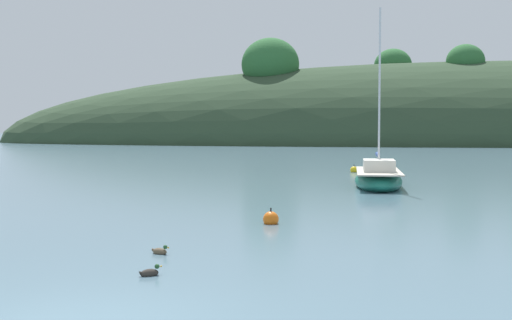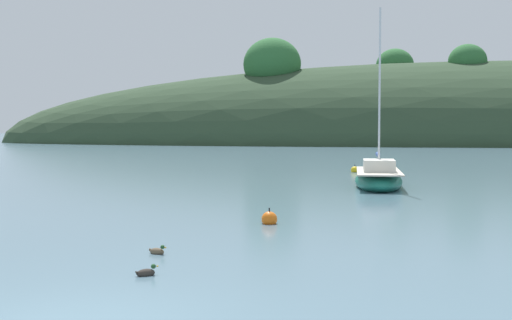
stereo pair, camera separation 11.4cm
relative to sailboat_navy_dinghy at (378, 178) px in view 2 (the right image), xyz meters
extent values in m
ellipsoid|color=#2D422B|center=(19.68, 70.81, -0.38)|extent=(150.00, 36.00, 23.99)
ellipsoid|color=#2D6633|center=(15.90, 66.28, 11.25)|extent=(5.31, 4.83, 4.83)
ellipsoid|color=#2D6633|center=(-11.57, 66.44, 11.18)|extent=(8.40, 7.63, 7.63)
ellipsoid|color=#2D6633|center=(6.32, 71.07, 11.18)|extent=(5.59, 5.08, 5.08)
ellipsoid|color=#196B56|center=(0.00, 0.04, -0.11)|extent=(2.16, 6.03, 0.96)
cube|color=beige|center=(0.00, 0.04, 0.32)|extent=(1.98, 5.54, 0.06)
cube|color=silver|center=(-0.01, -0.44, 0.59)|extent=(1.36, 1.94, 0.54)
cylinder|color=silver|center=(-0.01, -0.26, 3.86)|extent=(0.09, 0.09, 7.08)
cylinder|color=silver|center=(0.02, 1.00, 0.97)|extent=(0.12, 2.52, 0.07)
ellipsoid|color=#2D4784|center=(0.02, 1.00, 1.02)|extent=(0.25, 2.42, 0.20)
sphere|color=yellow|center=(-0.83, 9.11, -0.26)|extent=(0.44, 0.44, 0.44)
cylinder|color=black|center=(-0.83, 9.11, 0.01)|extent=(0.04, 0.04, 0.10)
sphere|color=orange|center=(-3.60, -11.34, -0.26)|extent=(0.44, 0.44, 0.44)
cylinder|color=black|center=(-3.60, -11.34, 0.01)|extent=(0.04, 0.04, 0.10)
ellipsoid|color=#2D2823|center=(-5.15, -17.87, -0.33)|extent=(0.38, 0.34, 0.16)
sphere|color=#1E4723|center=(-5.03, -17.79, -0.22)|extent=(0.09, 0.09, 0.09)
cone|color=gold|center=(-4.98, -17.75, -0.23)|extent=(0.06, 0.06, 0.04)
cone|color=#2D2823|center=(-5.28, -17.96, -0.30)|extent=(0.10, 0.10, 0.08)
ellipsoid|color=brown|center=(-5.51, -15.87, -0.33)|extent=(0.38, 0.29, 0.16)
sphere|color=#1E4723|center=(-5.37, -15.92, -0.22)|extent=(0.09, 0.09, 0.09)
cone|color=gold|center=(-5.31, -15.94, -0.23)|extent=(0.05, 0.05, 0.04)
cone|color=brown|center=(-5.65, -15.82, -0.30)|extent=(0.10, 0.09, 0.08)
camera|label=1|loc=(-1.79, -29.30, 2.34)|focal=46.25mm
camera|label=2|loc=(-1.68, -29.29, 2.34)|focal=46.25mm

